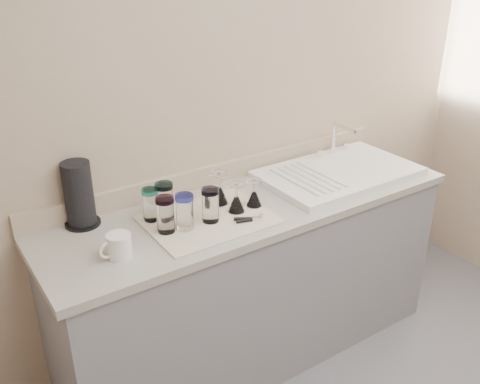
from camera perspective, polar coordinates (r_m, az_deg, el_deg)
counter_unit at (r=2.78m, az=1.29°, el=-9.34°), size 2.06×0.62×0.90m
sink_unit at (r=2.87m, az=10.43°, el=2.10°), size 0.82×0.50×0.22m
dish_towel at (r=2.39m, az=-3.41°, el=-2.92°), size 0.55×0.42×0.01m
tumbler_teal at (r=2.37m, az=-9.49°, el=-1.30°), size 0.07×0.07×0.15m
tumbler_cyan at (r=2.39m, az=-8.03°, el=-0.87°), size 0.08×0.08×0.16m
tumbler_magenta at (r=2.27m, az=-7.96°, el=-2.39°), size 0.08×0.08×0.16m
tumbler_blue at (r=2.28m, az=-5.91°, el=-2.09°), size 0.08×0.08×0.16m
tumbler_lavender at (r=2.33m, az=-3.18°, el=-1.38°), size 0.08×0.08×0.15m
goblet_back_left at (r=2.50m, az=-2.26°, el=-0.11°), size 0.09×0.09×0.15m
goblet_front_left at (r=2.42m, az=-0.39°, el=-1.07°), size 0.08×0.08×0.14m
goblet_front_right at (r=2.48m, az=1.51°, el=-0.52°), size 0.07×0.07×0.13m
can_opener at (r=2.36m, az=0.97°, el=-2.92°), size 0.12×0.08×0.02m
white_mug at (r=2.15m, az=-12.84°, el=-5.64°), size 0.14×0.11×0.10m
paper_towel_roll at (r=2.39m, az=-16.80°, el=-0.31°), size 0.16×0.16×0.29m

